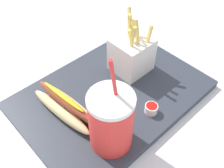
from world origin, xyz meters
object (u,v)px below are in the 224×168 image
Objects in this scene: soda_cup at (111,121)px; hot_dog_1 at (65,106)px; ketchup_cup_2 at (151,108)px; fries_basket at (131,54)px; ketchup_cup_1 at (117,109)px.

hot_dog_1 is at bearing 101.14° from soda_cup.
soda_cup reaches higher than ketchup_cup_2.
fries_basket is 5.36× the size of ketchup_cup_2.
soda_cup reaches higher than fries_basket.
soda_cup is 0.10m from ketchup_cup_1.
soda_cup is 7.20× the size of ketchup_cup_1.
fries_basket is 0.22m from hot_dog_1.
fries_basket is at bearing 62.05° from ketchup_cup_2.
fries_basket is at bearing 32.66° from ketchup_cup_1.
ketchup_cup_2 is (0.06, -0.06, 0.00)m from ketchup_cup_1.
ketchup_cup_1 is (-0.13, -0.08, -0.04)m from fries_basket.
soda_cup reaches higher than ketchup_cup_1.
ketchup_cup_1 is 0.08m from ketchup_cup_2.
hot_dog_1 is (-0.22, -0.00, -0.03)m from fries_basket.
soda_cup is 0.24m from fries_basket.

